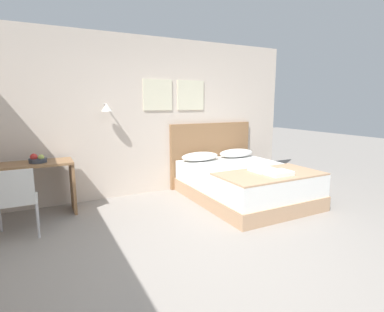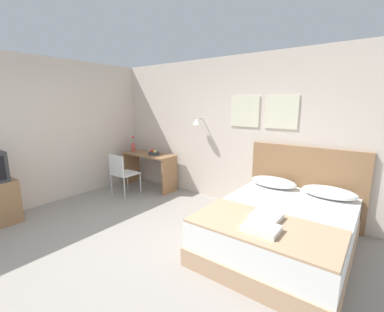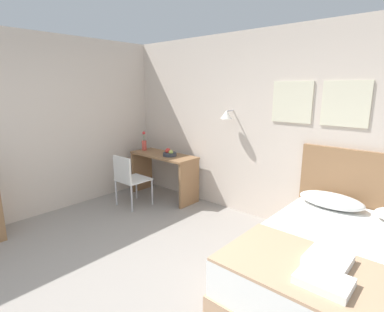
% 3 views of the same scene
% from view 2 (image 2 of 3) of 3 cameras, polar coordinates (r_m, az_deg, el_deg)
% --- Properties ---
extents(ground_plane, '(24.00, 24.00, 0.00)m').
position_cam_2_polar(ground_plane, '(3.34, -17.20, -22.23)').
color(ground_plane, gray).
extents(wall_back, '(5.93, 0.31, 2.65)m').
position_cam_2_polar(wall_back, '(4.80, 7.96, 5.44)').
color(wall_back, beige).
rests_on(wall_back, ground_plane).
extents(bed, '(1.58, 2.04, 0.55)m').
position_cam_2_polar(bed, '(3.55, 19.00, -15.18)').
color(bed, tan).
rests_on(bed, ground_plane).
extents(headboard, '(1.70, 0.06, 1.19)m').
position_cam_2_polar(headboard, '(4.39, 23.62, -5.81)').
color(headboard, '#8E6642').
rests_on(headboard, ground_plane).
extents(pillow_left, '(0.71, 0.37, 0.16)m').
position_cam_2_polar(pillow_left, '(4.24, 17.61, -5.57)').
color(pillow_left, white).
rests_on(pillow_left, bed).
extents(pillow_right, '(0.71, 0.37, 0.16)m').
position_cam_2_polar(pillow_right, '(4.06, 28.16, -7.15)').
color(pillow_right, white).
rests_on(pillow_right, bed).
extents(throw_blanket, '(1.54, 0.82, 0.02)m').
position_cam_2_polar(throw_blanket, '(2.92, 15.59, -14.74)').
color(throw_blanket, tan).
rests_on(throw_blanket, bed).
extents(folded_towel_near_foot, '(0.31, 0.30, 0.06)m').
position_cam_2_polar(folded_towel_near_foot, '(3.03, 16.10, -12.86)').
color(folded_towel_near_foot, white).
rests_on(folded_towel_near_foot, throw_blanket).
extents(folded_towel_mid_bed, '(0.35, 0.26, 0.06)m').
position_cam_2_polar(folded_towel_mid_bed, '(2.77, 15.14, -15.25)').
color(folded_towel_mid_bed, white).
rests_on(folded_towel_mid_bed, throw_blanket).
extents(desk, '(1.23, 0.49, 0.77)m').
position_cam_2_polar(desk, '(5.70, -9.47, -1.74)').
color(desk, '#8E6642').
rests_on(desk, ground_plane).
extents(desk_chair, '(0.45, 0.45, 0.84)m').
position_cam_2_polar(desk_chair, '(5.35, -15.43, -3.29)').
color(desk_chair, white).
rests_on(desk_chair, ground_plane).
extents(fruit_bowl, '(0.23, 0.23, 0.13)m').
position_cam_2_polar(fruit_bowl, '(5.51, -8.49, 0.73)').
color(fruit_bowl, '#333842').
rests_on(fruit_bowl, desk).
extents(flower_vase, '(0.08, 0.08, 0.34)m').
position_cam_2_polar(flower_vase, '(6.02, -12.92, 2.18)').
color(flower_vase, '#D14C42').
rests_on(flower_vase, desk).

